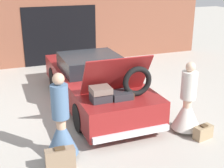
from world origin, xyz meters
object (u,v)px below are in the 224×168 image
Objects in this scene: person_right at (187,107)px; suitcase_beside_right_person at (203,132)px; person_left at (61,128)px; suitcase_beside_left_person at (60,159)px; car at (94,82)px.

suitcase_beside_right_person is (0.15, -0.44, -0.42)m from person_right.
person_left is 1.06× the size of person_right.
person_right is 2.96× the size of suitcase_beside_left_person.
car is 2.72m from person_left.
person_right reaches higher than suitcase_beside_left_person.
suitcase_beside_right_person is at bearing 86.09° from person_left.
car is 3.16m from suitcase_beside_left_person.
suitcase_beside_left_person reaches higher than suitcase_beside_right_person.
person_right is (2.81, 0.05, -0.04)m from person_left.
car reaches higher than person_right.
person_left reaches higher than person_right.
suitcase_beside_left_person is (-2.94, -0.45, -0.36)m from person_right.
person_left is 2.82m from person_right.
person_right reaches higher than suitcase_beside_right_person.
suitcase_beside_right_person is at bearing -169.23° from person_right.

